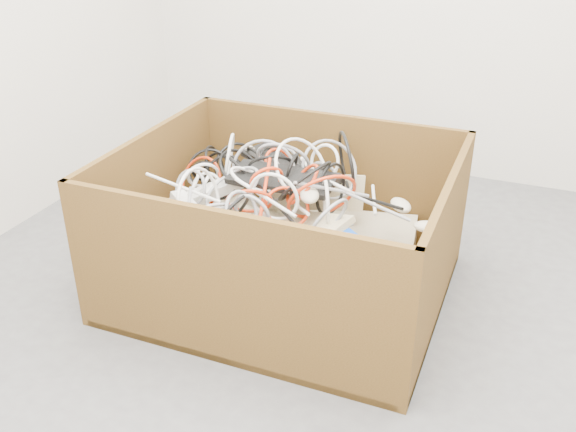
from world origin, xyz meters
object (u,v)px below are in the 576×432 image
at_px(cardboard_box, 282,255).
at_px(power_strip_left, 205,194).
at_px(power_strip_right, 195,215).
at_px(vga_plug, 349,236).

height_order(cardboard_box, power_strip_left, cardboard_box).
distance_m(power_strip_left, power_strip_right, 0.15).
bearing_deg(power_strip_left, cardboard_box, -38.34).
bearing_deg(cardboard_box, power_strip_left, -177.26).
height_order(power_strip_left, vga_plug, power_strip_left).
distance_m(cardboard_box, power_strip_left, 0.36).
bearing_deg(power_strip_left, power_strip_right, -117.30).
height_order(power_strip_right, vga_plug, power_strip_right).
relative_size(power_strip_left, power_strip_right, 1.12).
distance_m(power_strip_left, vga_plug, 0.60).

